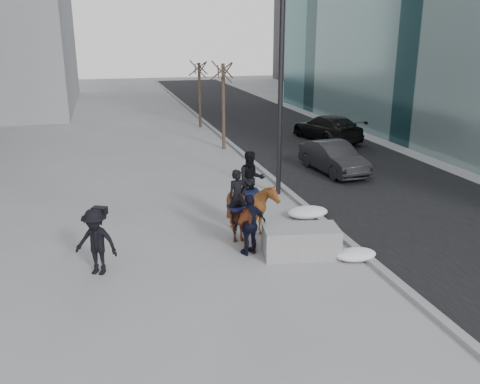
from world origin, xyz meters
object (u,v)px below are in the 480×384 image
object	(u,v)px
mounted_left	(239,220)
mounted_right	(252,201)
planter	(301,241)
car_near	(334,158)

from	to	relation	value
mounted_left	mounted_right	xyz separation A→B (m)	(0.68, 0.98, 0.17)
planter	mounted_left	xyz separation A→B (m)	(-1.52, 0.97, 0.44)
planter	mounted_right	xyz separation A→B (m)	(-0.85, 1.95, 0.61)
car_near	mounted_right	distance (m)	8.07
mounted_right	car_near	bearing A→B (deg)	47.21
car_near	mounted_right	world-z (taller)	mounted_right
planter	car_near	xyz separation A→B (m)	(4.63, 7.87, 0.27)
mounted_right	mounted_left	bearing A→B (deg)	-124.52
planter	mounted_right	distance (m)	2.22
car_near	mounted_left	world-z (taller)	mounted_left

